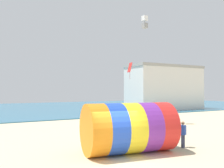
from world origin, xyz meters
TOP-DOWN VIEW (x-y plane):
  - ground_plane at (0.00, 0.00)m, footprint 120.00×120.00m
  - sea at (0.00, 38.53)m, footprint 120.00×40.00m
  - giant_inflatable_tube at (1.36, 1.71)m, footprint 5.48×3.55m
  - kite_handler at (5.03, 1.19)m, footprint 0.31×0.41m
  - kite_red_diamond at (10.65, 15.91)m, footprint 0.47×0.91m
  - kite_white_box at (9.37, 11.02)m, footprint 0.53×0.53m
  - promenade_building at (23.80, 24.54)m, footprint 14.06×5.97m

SIDE VIEW (x-z plane):
  - ground_plane at x=0.00m, z-range 0.00..0.00m
  - sea at x=0.00m, z-range 0.00..0.10m
  - kite_handler at x=5.03m, z-range 0.01..1.65m
  - giant_inflatable_tube at x=1.36m, z-range 0.00..2.86m
  - promenade_building at x=23.80m, z-range 0.01..8.02m
  - kite_red_diamond at x=10.65m, z-range 5.36..7.47m
  - kite_white_box at x=9.37m, z-range 10.15..11.56m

